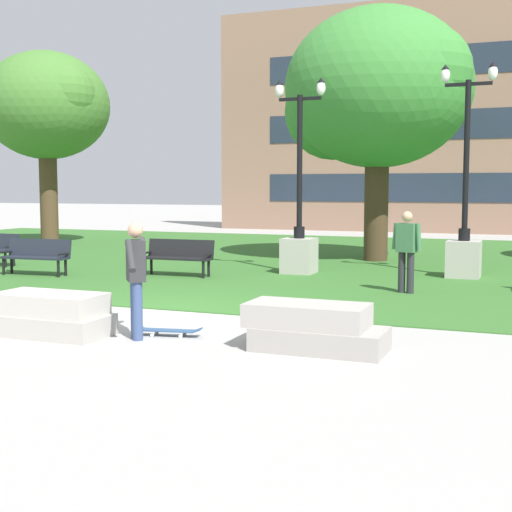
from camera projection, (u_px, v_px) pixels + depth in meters
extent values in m
plane|color=#A3A09B|center=(169.00, 311.00, 12.89)|extent=(140.00, 140.00, 0.00)
cube|color=#336628|center=(324.00, 259.00, 22.14)|extent=(40.00, 20.00, 0.02)
cube|color=#B2ADA3|center=(51.00, 325.00, 10.74)|extent=(1.80, 0.90, 0.32)
cube|color=#BBB6AB|center=(49.00, 304.00, 10.71)|extent=(1.66, 0.83, 0.32)
cube|color=#9E9991|center=(320.00, 339.00, 9.73)|extent=(1.80, 0.90, 0.32)
cube|color=#A6A098|center=(307.00, 315.00, 9.76)|extent=(1.66, 0.83, 0.32)
cylinder|color=#384C7A|center=(136.00, 309.00, 10.54)|extent=(0.15, 0.15, 0.86)
cylinder|color=#384C7A|center=(137.00, 311.00, 10.35)|extent=(0.15, 0.15, 0.86)
cube|color=#2D2D30|center=(136.00, 261.00, 10.38)|extent=(0.44, 0.46, 0.60)
cylinder|color=#2D2D30|center=(140.00, 250.00, 10.80)|extent=(0.37, 0.43, 0.45)
cylinder|color=#2D2D30|center=(130.00, 256.00, 9.93)|extent=(0.37, 0.43, 0.45)
sphere|color=tan|center=(135.00, 230.00, 10.34)|extent=(0.22, 0.22, 0.22)
cube|color=#2D4C75|center=(169.00, 330.00, 10.67)|extent=(0.82, 0.34, 0.02)
cube|color=#2D4C75|center=(197.00, 330.00, 10.59)|extent=(0.15, 0.22, 0.06)
cube|color=#2D4C75|center=(140.00, 328.00, 10.76)|extent=(0.15, 0.22, 0.06)
cylinder|color=silver|center=(185.00, 333.00, 10.75)|extent=(0.06, 0.04, 0.06)
cylinder|color=silver|center=(181.00, 336.00, 10.53)|extent=(0.06, 0.04, 0.06)
cylinder|color=silver|center=(157.00, 332.00, 10.83)|extent=(0.06, 0.04, 0.06)
cylinder|color=silver|center=(152.00, 335.00, 10.61)|extent=(0.06, 0.04, 0.06)
cube|color=black|center=(177.00, 258.00, 17.70)|extent=(1.81, 0.48, 0.05)
cube|color=black|center=(181.00, 248.00, 17.91)|extent=(1.80, 0.16, 0.46)
cube|color=black|center=(147.00, 253.00, 17.98)|extent=(0.07, 0.40, 0.04)
cube|color=black|center=(207.00, 255.00, 17.40)|extent=(0.07, 0.40, 0.04)
cylinder|color=black|center=(145.00, 267.00, 17.85)|extent=(0.07, 0.07, 0.41)
cylinder|color=black|center=(203.00, 270.00, 17.30)|extent=(0.07, 0.07, 0.41)
cylinder|color=black|center=(151.00, 266.00, 18.15)|extent=(0.07, 0.07, 0.41)
cylinder|color=black|center=(209.00, 268.00, 17.60)|extent=(0.07, 0.07, 0.41)
cube|color=black|center=(10.00, 247.00, 19.75)|extent=(0.08, 0.40, 0.04)
cylinder|color=black|center=(5.00, 260.00, 19.65)|extent=(0.07, 0.07, 0.41)
cylinder|color=black|center=(14.00, 259.00, 19.94)|extent=(0.07, 0.07, 0.41)
cube|color=#1E232D|center=(34.00, 258.00, 17.86)|extent=(1.82, 0.55, 0.05)
cube|color=#1E232D|center=(40.00, 248.00, 18.08)|extent=(1.80, 0.24, 0.46)
cube|color=black|center=(6.00, 252.00, 18.11)|extent=(0.08, 0.40, 0.04)
cube|color=black|center=(63.00, 254.00, 17.59)|extent=(0.08, 0.40, 0.04)
cylinder|color=black|center=(4.00, 267.00, 17.98)|extent=(0.07, 0.07, 0.41)
cylinder|color=black|center=(58.00, 269.00, 17.49)|extent=(0.07, 0.07, 0.41)
cylinder|color=black|center=(12.00, 265.00, 18.28)|extent=(0.07, 0.07, 0.41)
cylinder|color=black|center=(66.00, 267.00, 17.79)|extent=(0.07, 0.07, 0.41)
cube|color=#ADA89E|center=(299.00, 256.00, 18.33)|extent=(0.80, 0.80, 0.90)
cylinder|color=black|center=(299.00, 232.00, 18.27)|extent=(0.28, 0.28, 0.30)
cylinder|color=black|center=(300.00, 167.00, 18.11)|extent=(0.14, 0.14, 3.63)
cube|color=black|center=(300.00, 99.00, 17.94)|extent=(1.10, 0.08, 0.08)
ellipsoid|color=white|center=(279.00, 90.00, 18.12)|extent=(0.22, 0.22, 0.36)
cone|color=black|center=(279.00, 82.00, 18.10)|extent=(0.20, 0.20, 0.13)
ellipsoid|color=white|center=(321.00, 88.00, 17.72)|extent=(0.22, 0.22, 0.36)
cone|color=black|center=(321.00, 80.00, 17.70)|extent=(0.20, 0.20, 0.13)
cube|color=#ADA89E|center=(464.00, 259.00, 17.48)|extent=(0.80, 0.80, 0.90)
cylinder|color=black|center=(464.00, 235.00, 17.42)|extent=(0.28, 0.28, 0.30)
cylinder|color=black|center=(466.00, 161.00, 17.25)|extent=(0.14, 0.14, 3.87)
cube|color=black|center=(469.00, 84.00, 17.07)|extent=(1.10, 0.08, 0.08)
ellipsoid|color=white|center=(445.00, 75.00, 17.25)|extent=(0.22, 0.22, 0.36)
cone|color=black|center=(445.00, 67.00, 17.23)|extent=(0.20, 0.20, 0.13)
ellipsoid|color=white|center=(493.00, 73.00, 16.85)|extent=(0.22, 0.22, 0.36)
cone|color=black|center=(493.00, 64.00, 16.83)|extent=(0.20, 0.20, 0.13)
cylinder|color=#42301E|center=(376.00, 201.00, 21.37)|extent=(0.72, 0.72, 3.61)
ellipsoid|color=#387F33|center=(378.00, 88.00, 21.05)|extent=(5.52, 5.52, 4.70)
sphere|color=#387F33|center=(333.00, 111.00, 22.17)|extent=(3.04, 3.04, 3.04)
sphere|color=#387F33|center=(423.00, 73.00, 20.00)|extent=(2.76, 2.76, 2.76)
cylinder|color=#4C3823|center=(49.00, 193.00, 27.33)|extent=(0.68, 0.68, 3.98)
ellipsoid|color=#42752D|center=(46.00, 105.00, 27.01)|extent=(4.77, 4.77, 4.06)
sphere|color=#42752D|center=(27.00, 120.00, 27.98)|extent=(2.63, 2.63, 2.63)
sphere|color=#42752D|center=(64.00, 96.00, 26.11)|extent=(2.39, 2.39, 2.39)
cylinder|color=#28282D|center=(410.00, 273.00, 14.82)|extent=(0.15, 0.15, 0.86)
cylinder|color=#28282D|center=(402.00, 272.00, 14.94)|extent=(0.15, 0.15, 0.86)
cube|color=#3D7047|center=(407.00, 238.00, 14.81)|extent=(0.45, 0.35, 0.60)
cylinder|color=#3D7047|center=(418.00, 237.00, 14.67)|extent=(0.17, 0.14, 0.56)
cylinder|color=#3D7047|center=(395.00, 236.00, 14.95)|extent=(0.17, 0.14, 0.56)
sphere|color=tan|center=(407.00, 217.00, 14.77)|extent=(0.22, 0.22, 0.22)
cube|color=#8E6B56|center=(436.00, 117.00, 34.50)|extent=(22.45, 1.00, 11.28)
cube|color=#232D3D|center=(433.00, 188.00, 34.36)|extent=(16.83, 0.03, 1.40)
cube|color=#232D3D|center=(435.00, 125.00, 34.07)|extent=(16.83, 0.03, 1.40)
cube|color=#232D3D|center=(436.00, 61.00, 33.78)|extent=(16.83, 0.03, 1.40)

